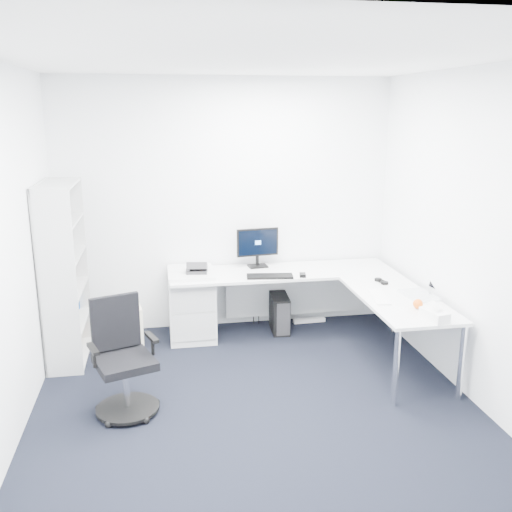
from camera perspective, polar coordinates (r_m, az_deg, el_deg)
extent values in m
plane|color=black|center=(4.67, 0.39, -15.94)|extent=(4.20, 4.20, 0.00)
plane|color=white|center=(4.04, 0.46, 19.24)|extent=(4.20, 4.20, 0.00)
cube|color=white|center=(6.19, -3.04, 5.04)|extent=(3.60, 0.02, 2.70)
cube|color=white|center=(2.24, 10.24, -12.79)|extent=(3.60, 0.02, 2.70)
cube|color=white|center=(4.80, 22.08, 1.21)|extent=(0.02, 4.20, 2.70)
cube|color=silver|center=(6.08, -6.44, -4.79)|extent=(0.48, 0.59, 0.73)
cube|color=black|center=(6.27, 2.36, -5.72)|extent=(0.21, 0.42, 0.40)
cube|color=beige|center=(6.10, -12.40, -6.56)|extent=(0.26, 0.47, 0.42)
cube|color=white|center=(6.58, 5.34, -6.43)|extent=(0.37, 0.08, 0.04)
cube|color=black|center=(5.82, 1.39, -2.04)|extent=(0.49, 0.22, 0.02)
cube|color=black|center=(5.87, 4.69, -1.91)|extent=(0.08, 0.11, 0.03)
cube|color=white|center=(5.33, 12.20, -4.00)|extent=(0.20, 0.46, 0.01)
sphere|color=orange|center=(5.11, 15.89, -4.63)|extent=(0.08, 0.08, 0.08)
cube|color=white|center=(4.88, 17.41, -5.67)|extent=(0.18, 0.27, 0.08)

